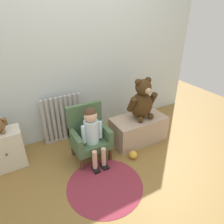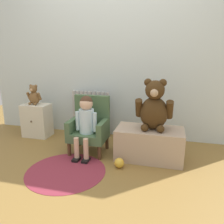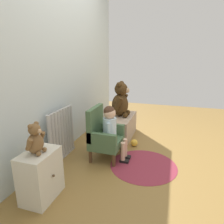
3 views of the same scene
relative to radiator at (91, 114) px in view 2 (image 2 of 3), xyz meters
The scene contains 11 objects.
ground_plane 1.14m from the radiator, 72.99° to the right, with size 6.00×6.00×0.00m, color olive.
back_wall 0.95m from the radiator, 21.31° to the left, with size 3.80×0.05×2.40m, color silver.
radiator is the anchor object (origin of this frame).
small_dresser 0.77m from the radiator, 163.48° to the right, with size 0.37×0.27×0.46m.
child_armchair 0.53m from the radiator, 71.58° to the right, with size 0.43×0.37×0.67m.
child_figure 0.64m from the radiator, 74.73° to the right, with size 0.25×0.35×0.70m.
low_bench 1.04m from the radiator, 31.06° to the right, with size 0.73×0.39×0.35m, color tan.
large_teddy_bear 1.09m from the radiator, 29.80° to the right, with size 0.40×0.28×0.55m.
small_teddy_bear 0.82m from the radiator, 164.01° to the right, with size 0.20×0.14×0.28m.
floor_rug 1.09m from the radiator, 84.36° to the right, with size 0.80×0.80×0.01m, color maroon.
toy_ball 1.05m from the radiator, 53.65° to the right, with size 0.10×0.10×0.10m, color gold.
Camera 2 is at (0.73, -1.78, 1.14)m, focal length 35.00 mm.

